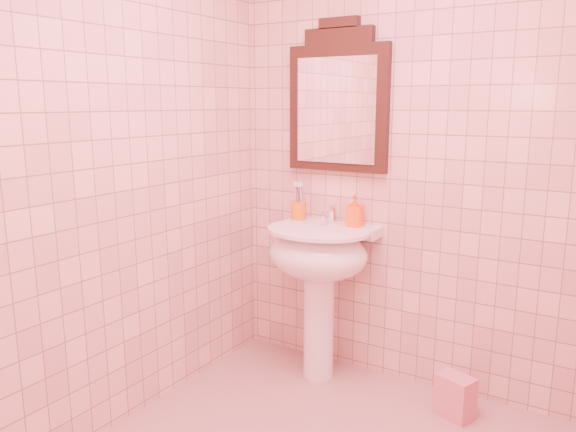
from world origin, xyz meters
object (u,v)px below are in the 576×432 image
Objects in this scene: mirror at (338,102)px; toothbrush_cup at (298,210)px; soap_dispenser at (355,211)px; pedestal_sink at (319,264)px; towel at (455,396)px.

toothbrush_cup is (-0.21, -0.06, -0.62)m from mirror.
toothbrush_cup is 1.12× the size of soap_dispenser.
soap_dispenser reaches higher than pedestal_sink.
soap_dispenser is 0.82× the size of towel.
pedestal_sink is at bearing 178.55° from towel.
toothbrush_cup reaches higher than soap_dispenser.
towel is (0.79, -0.22, -1.43)m from mirror.
mirror is at bearing 14.88° from toothbrush_cup.
towel is (0.79, -0.02, -0.55)m from pedestal_sink.
towel is at bearing -19.16° from soap_dispenser.
toothbrush_cup is 1.30m from towel.
pedestal_sink is 4.03× the size of towel.
mirror is at bearing 154.22° from soap_dispenser.
soap_dispenser is (0.14, -0.06, -0.59)m from mirror.
toothbrush_cup reaches higher than towel.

